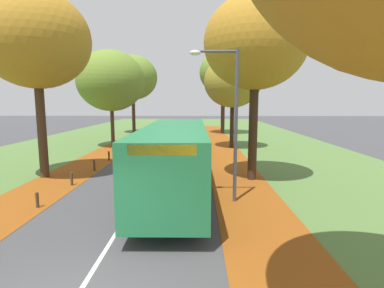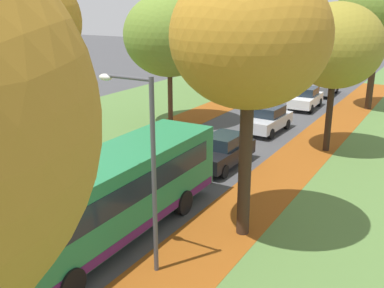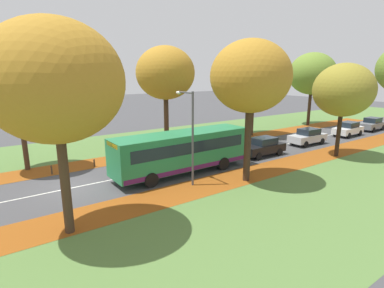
{
  "view_description": "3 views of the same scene",
  "coord_description": "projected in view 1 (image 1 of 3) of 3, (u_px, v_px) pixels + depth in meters",
  "views": [
    {
      "loc": [
        2.5,
        -5.38,
        4.0
      ],
      "look_at": [
        2.22,
        9.55,
        1.89
      ],
      "focal_mm": 28.0,
      "sensor_mm": 36.0,
      "label": 1
    },
    {
      "loc": [
        11.03,
        -3.45,
        7.94
      ],
      "look_at": [
        1.28,
        13.17,
        1.77
      ],
      "focal_mm": 42.0,
      "sensor_mm": 36.0,
      "label": 2
    },
    {
      "loc": [
        18.9,
        -4.17,
        7.04
      ],
      "look_at": [
        1.12,
        8.33,
        1.92
      ],
      "focal_mm": 28.0,
      "sensor_mm": 36.0,
      "label": 3
    }
  ],
  "objects": [
    {
      "name": "tree_left_mid",
      "position": [
        111.0,
        81.0,
        26.25
      ],
      "size": [
        5.9,
        5.9,
        8.48
      ],
      "color": "#422D1E",
      "rests_on": "ground"
    },
    {
      "name": "tree_right_mid",
      "position": [
        233.0,
        82.0,
        25.54
      ],
      "size": [
        4.91,
        4.91,
        7.92
      ],
      "color": "black",
      "rests_on": "ground"
    },
    {
      "name": "bollard_third",
      "position": [
        37.0,
        200.0,
        11.36
      ],
      "size": [
        0.12,
        0.12,
        0.6
      ],
      "primitive_type": "cylinder",
      "color": "#4C3823",
      "rests_on": "ground"
    },
    {
      "name": "streetlamp_right",
      "position": [
        228.0,
        109.0,
        11.63
      ],
      "size": [
        1.89,
        0.28,
        6.0
      ],
      "color": "#47474C",
      "rests_on": "ground"
    },
    {
      "name": "tree_left_near",
      "position": [
        35.0,
        40.0,
        15.06
      ],
      "size": [
        5.44,
        5.44,
        9.55
      ],
      "color": "#422D1E",
      "rests_on": "ground"
    },
    {
      "name": "bus",
      "position": [
        175.0,
        156.0,
        12.79
      ],
      "size": [
        2.75,
        10.43,
        2.98
      ],
      "color": "#237A47",
      "rests_on": "ground"
    },
    {
      "name": "car_white_third_in_line",
      "position": [
        189.0,
        129.0,
        35.67
      ],
      "size": [
        1.87,
        4.24,
        1.62
      ],
      "color": "silver",
      "rests_on": "ground"
    },
    {
      "name": "tree_right_far",
      "position": [
        223.0,
        73.0,
        36.9
      ],
      "size": [
        5.9,
        5.9,
        10.23
      ],
      "color": "#382619",
      "rests_on": "ground"
    },
    {
      "name": "leaf_litter_left",
      "position": [
        91.0,
        162.0,
        19.88
      ],
      "size": [
        2.8,
        60.0,
        0.0
      ],
      "primitive_type": "cube",
      "color": "#8C4714",
      "rests_on": "grass_verge_left"
    },
    {
      "name": "bollard_sixth",
      "position": [
        109.0,
        156.0,
        20.45
      ],
      "size": [
        0.12,
        0.12,
        0.65
      ],
      "primitive_type": "cylinder",
      "color": "#4C3823",
      "rests_on": "ground"
    },
    {
      "name": "grass_verge_left",
      "position": [
        63.0,
        148.0,
        25.91
      ],
      "size": [
        12.0,
        90.0,
        0.01
      ],
      "primitive_type": "cube",
      "color": "#517538",
      "rests_on": "ground"
    },
    {
      "name": "leaf_litter_right",
      "position": [
        229.0,
        163.0,
        19.7
      ],
      "size": [
        2.8,
        60.0,
        0.0
      ],
      "primitive_type": "cube",
      "color": "#8C4714",
      "rests_on": "grass_verge_right"
    },
    {
      "name": "car_silver_following",
      "position": [
        185.0,
        136.0,
        28.15
      ],
      "size": [
        1.92,
        4.27,
        1.62
      ],
      "color": "#B7BABF",
      "rests_on": "ground"
    },
    {
      "name": "car_black_lead",
      "position": [
        186.0,
        147.0,
        21.19
      ],
      "size": [
        1.86,
        4.24,
        1.62
      ],
      "color": "black",
      "rests_on": "ground"
    },
    {
      "name": "car_grey_fourth_in_line",
      "position": [
        189.0,
        125.0,
        41.55
      ],
      "size": [
        1.88,
        4.25,
        1.62
      ],
      "color": "slate",
      "rests_on": "ground"
    },
    {
      "name": "grass_verge_right",
      "position": [
        276.0,
        149.0,
        25.56
      ],
      "size": [
        12.0,
        90.0,
        0.01
      ],
      "primitive_type": "cube",
      "color": "#517538",
      "rests_on": "ground"
    },
    {
      "name": "tree_left_far",
      "position": [
        133.0,
        78.0,
        37.82
      ],
      "size": [
        6.22,
        6.22,
        9.84
      ],
      "color": "#382619",
      "rests_on": "ground"
    },
    {
      "name": "road_centre_line",
      "position": [
        169.0,
        149.0,
        25.73
      ],
      "size": [
        0.12,
        80.0,
        0.01
      ],
      "primitive_type": "cube",
      "color": "silver",
      "rests_on": "ground"
    },
    {
      "name": "tree_right_near",
      "position": [
        256.0,
        43.0,
        14.63
      ],
      "size": [
        5.09,
        5.09,
        9.16
      ],
      "color": "#382619",
      "rests_on": "ground"
    },
    {
      "name": "bollard_fourth",
      "position": [
        72.0,
        179.0,
        14.39
      ],
      "size": [
        0.12,
        0.12,
        0.63
      ],
      "primitive_type": "cylinder",
      "color": "#4C3823",
      "rests_on": "ground"
    },
    {
      "name": "bollard_fifth",
      "position": [
        94.0,
        165.0,
        17.42
      ],
      "size": [
        0.12,
        0.12,
        0.65
      ],
      "primitive_type": "cylinder",
      "color": "#4C3823",
      "rests_on": "ground"
    }
  ]
}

